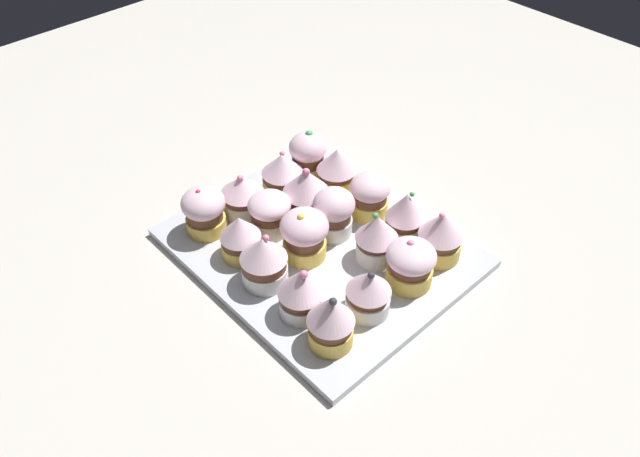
# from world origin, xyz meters

# --- Properties ---
(ground_plane) EXTENTS (1.80, 1.80, 0.03)m
(ground_plane) POSITION_xyz_m (0.00, 0.00, -0.01)
(ground_plane) COLOR beige
(baking_tray) EXTENTS (0.31, 0.38, 0.01)m
(baking_tray) POSITION_xyz_m (0.00, 0.00, 0.01)
(baking_tray) COLOR silver
(baking_tray) RESTS_ON ground_plane
(cupcake_0) EXTENTS (0.06, 0.06, 0.08)m
(cupcake_0) POSITION_xyz_m (-0.09, -0.13, 0.05)
(cupcake_0) COLOR white
(cupcake_0) RESTS_ON baking_tray
(cupcake_1) EXTENTS (0.06, 0.06, 0.07)m
(cupcake_1) POSITION_xyz_m (-0.04, -0.12, 0.05)
(cupcake_1) COLOR #EFC651
(cupcake_1) RESTS_ON baking_tray
(cupcake_2) EXTENTS (0.06, 0.06, 0.07)m
(cupcake_2) POSITION_xyz_m (0.03, -0.13, 0.04)
(cupcake_2) COLOR white
(cupcake_2) RESTS_ON baking_tray
(cupcake_3) EXTENTS (0.06, 0.06, 0.07)m
(cupcake_3) POSITION_xyz_m (0.10, -0.13, 0.05)
(cupcake_3) COLOR #EFC651
(cupcake_3) RESTS_ON baking_tray
(cupcake_4) EXTENTS (0.06, 0.06, 0.07)m
(cupcake_4) POSITION_xyz_m (-0.10, -0.07, 0.05)
(cupcake_4) COLOR #EFC651
(cupcake_4) RESTS_ON baking_tray
(cupcake_5) EXTENTS (0.07, 0.07, 0.08)m
(cupcake_5) POSITION_xyz_m (-0.03, -0.06, 0.05)
(cupcake_5) COLOR #EFC651
(cupcake_5) RESTS_ON baking_tray
(cupcake_6) EXTENTS (0.06, 0.06, 0.06)m
(cupcake_6) POSITION_xyz_m (0.03, -0.07, 0.04)
(cupcake_6) COLOR white
(cupcake_6) RESTS_ON baking_tray
(cupcake_7) EXTENTS (0.06, 0.06, 0.07)m
(cupcake_7) POSITION_xyz_m (0.09, -0.06, 0.05)
(cupcake_7) COLOR #EFC651
(cupcake_7) RESTS_ON baking_tray
(cupcake_8) EXTENTS (0.06, 0.06, 0.07)m
(cupcake_8) POSITION_xyz_m (-0.10, 0.00, 0.05)
(cupcake_8) COLOR #EFC651
(cupcake_8) RESTS_ON baking_tray
(cupcake_9) EXTENTS (0.06, 0.06, 0.07)m
(cupcake_9) POSITION_xyz_m (-0.03, -0.01, 0.05)
(cupcake_9) COLOR white
(cupcake_9) RESTS_ON baking_tray
(cupcake_10) EXTENTS (0.06, 0.06, 0.08)m
(cupcake_10) POSITION_xyz_m (0.03, 0.00, 0.05)
(cupcake_10) COLOR #EFC651
(cupcake_10) RESTS_ON baking_tray
(cupcake_11) EXTENTS (0.06, 0.06, 0.08)m
(cupcake_11) POSITION_xyz_m (0.10, -0.00, 0.05)
(cupcake_11) COLOR white
(cupcake_11) RESTS_ON baking_tray
(cupcake_12) EXTENTS (0.05, 0.05, 0.08)m
(cupcake_12) POSITION_xyz_m (-0.09, 0.07, 0.05)
(cupcake_12) COLOR white
(cupcake_12) RESTS_ON baking_tray
(cupcake_13) EXTENTS (0.06, 0.06, 0.08)m
(cupcake_13) POSITION_xyz_m (-0.04, 0.07, 0.05)
(cupcake_13) COLOR white
(cupcake_13) RESTS_ON baking_tray
(cupcake_14) EXTENTS (0.06, 0.06, 0.08)m
(cupcake_14) POSITION_xyz_m (0.10, 0.07, 0.05)
(cupcake_14) COLOR white
(cupcake_14) RESTS_ON baking_tray
(cupcake_15) EXTENTS (0.06, 0.06, 0.08)m
(cupcake_15) POSITION_xyz_m (-0.10, 0.12, 0.05)
(cupcake_15) COLOR #EFC651
(cupcake_15) RESTS_ON baking_tray
(cupcake_16) EXTENTS (0.06, 0.06, 0.07)m
(cupcake_16) POSITION_xyz_m (-0.04, 0.13, 0.05)
(cupcake_16) COLOR #EFC651
(cupcake_16) RESTS_ON baking_tray
(cupcake_17) EXTENTS (0.06, 0.06, 0.07)m
(cupcake_17) POSITION_xyz_m (0.04, 0.12, 0.05)
(cupcake_17) COLOR white
(cupcake_17) RESTS_ON baking_tray
(cupcake_18) EXTENTS (0.06, 0.06, 0.08)m
(cupcake_18) POSITION_xyz_m (0.10, 0.13, 0.05)
(cupcake_18) COLOR #EFC651
(cupcake_18) RESTS_ON baking_tray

